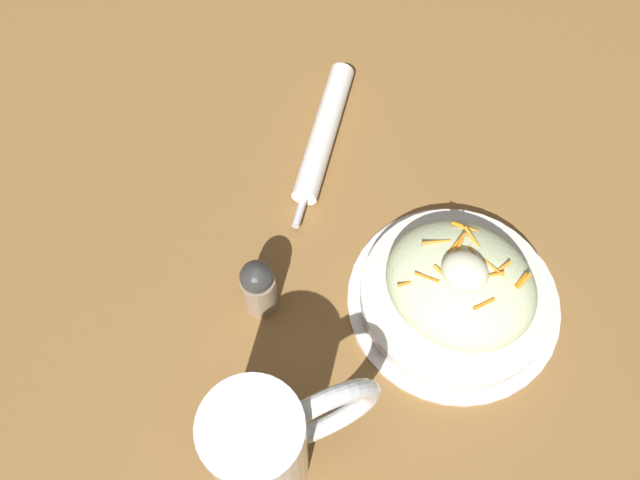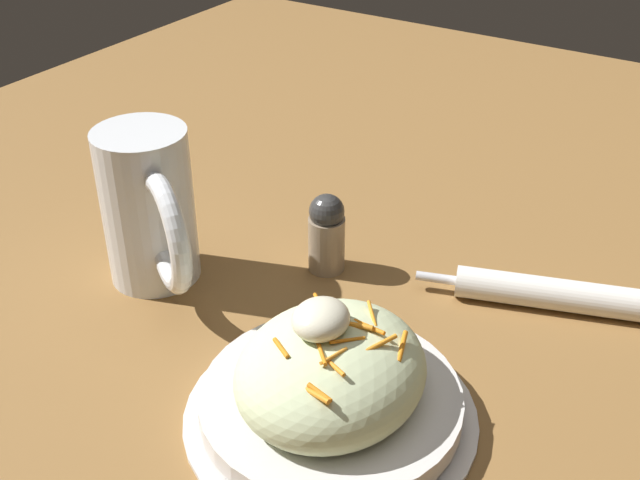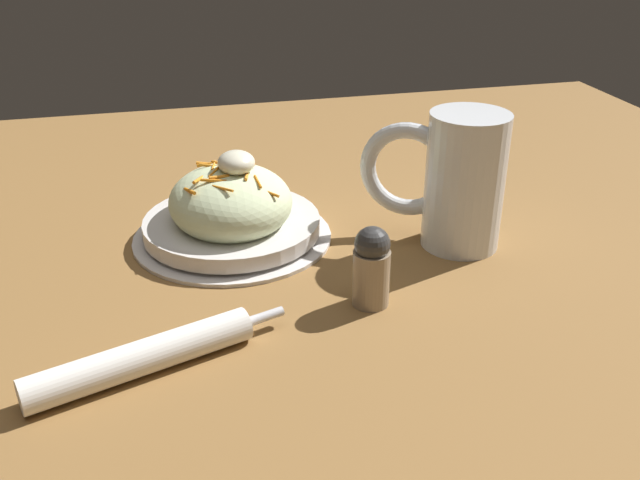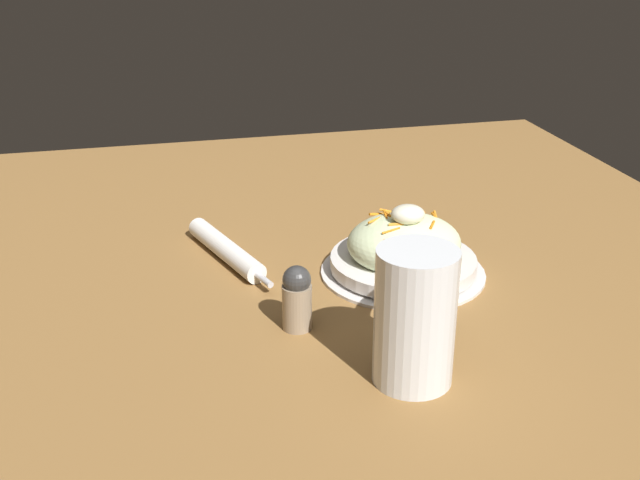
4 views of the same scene
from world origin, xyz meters
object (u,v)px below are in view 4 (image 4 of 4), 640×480
object	(u,v)px
beer_mug	(416,318)
salt_shaker	(297,297)
napkin_roll	(226,250)
salad_plate	(404,252)

from	to	relation	value
beer_mug	salt_shaker	distance (m)	0.16
salt_shaker	napkin_roll	bearing A→B (deg)	-74.84
salad_plate	salt_shaker	xyz separation A→B (m)	(0.16, 0.11, 0.01)
salad_plate	beer_mug	bearing A→B (deg)	73.56
salad_plate	salt_shaker	distance (m)	0.20
salad_plate	salt_shaker	world-z (taller)	salad_plate
salad_plate	salt_shaker	bearing A→B (deg)	32.82
salad_plate	beer_mug	world-z (taller)	beer_mug
salad_plate	napkin_roll	distance (m)	0.24
salad_plate	napkin_roll	world-z (taller)	salad_plate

